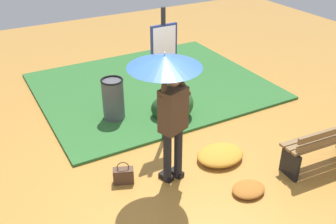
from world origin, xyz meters
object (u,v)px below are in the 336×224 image
object	(u,v)px
info_sign_post	(164,62)
park_bench	(325,143)
handbag	(123,175)
person_with_umbrella	(168,87)
trash_bin	(113,100)

from	to	relation	value
info_sign_post	park_bench	size ratio (longest dim) A/B	1.64
info_sign_post	handbag	distance (m)	1.83
person_with_umbrella	park_bench	distance (m)	2.69
info_sign_post	trash_bin	world-z (taller)	info_sign_post
info_sign_post	person_with_umbrella	bearing A→B (deg)	64.71
person_with_umbrella	trash_bin	distance (m)	2.36
park_bench	trash_bin	distance (m)	3.69
trash_bin	park_bench	bearing A→B (deg)	128.67
person_with_umbrella	handbag	bearing A→B (deg)	-25.50
park_bench	trash_bin	world-z (taller)	trash_bin
handbag	person_with_umbrella	bearing A→B (deg)	154.50
info_sign_post	trash_bin	bearing A→B (deg)	-65.70
info_sign_post	trash_bin	distance (m)	1.56
park_bench	handbag	bearing A→B (deg)	-20.90
handbag	park_bench	size ratio (longest dim) A/B	0.26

